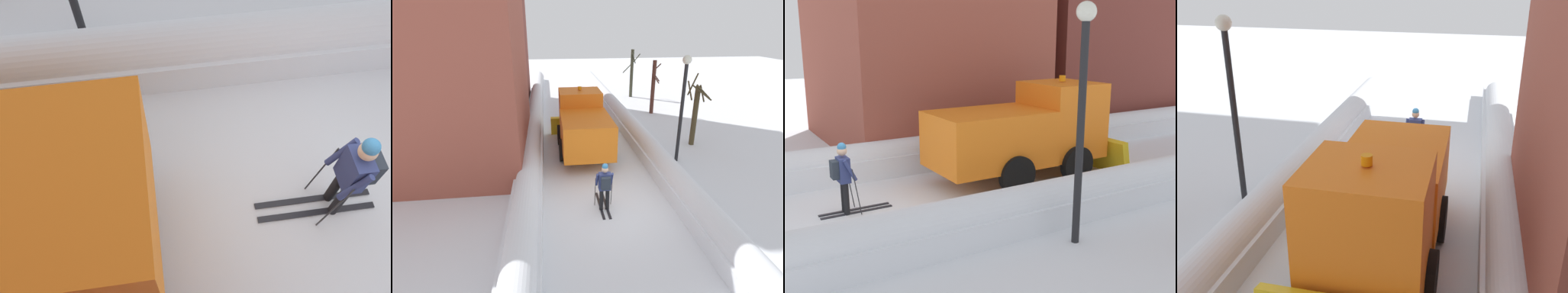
# 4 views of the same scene
# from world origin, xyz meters

# --- Properties ---
(ground_plane) EXTENTS (80.00, 80.00, 0.00)m
(ground_plane) POSITION_xyz_m (0.00, 10.00, 0.00)
(ground_plane) COLOR white
(snowbank_left) EXTENTS (1.10, 36.00, 1.10)m
(snowbank_left) POSITION_xyz_m (-2.89, 10.00, 0.50)
(snowbank_left) COLOR white
(snowbank_left) RESTS_ON ground
(snowbank_right) EXTENTS (1.10, 36.00, 1.03)m
(snowbank_right) POSITION_xyz_m (2.89, 10.00, 0.45)
(snowbank_right) COLOR white
(snowbank_right) RESTS_ON ground
(building_brick_near) EXTENTS (8.80, 7.69, 8.27)m
(building_brick_near) POSITION_xyz_m (-7.45, 5.29, 4.14)
(building_brick_near) COLOR brown
(building_brick_near) RESTS_ON ground
(plow_truck) EXTENTS (3.20, 5.98, 3.12)m
(plow_truck) POSITION_xyz_m (-0.28, 5.63, 1.48)
(plow_truck) COLOR orange
(plow_truck) RESTS_ON ground
(skier) EXTENTS (0.62, 1.80, 1.81)m
(skier) POSITION_xyz_m (-0.16, 0.01, 1.00)
(skier) COLOR black
(skier) RESTS_ON ground
(traffic_light_pole) EXTENTS (0.28, 0.42, 4.66)m
(traffic_light_pole) POSITION_xyz_m (-3.66, 5.80, 3.25)
(traffic_light_pole) COLOR black
(traffic_light_pole) RESTS_ON ground
(street_lamp) EXTENTS (0.40, 0.40, 4.98)m
(street_lamp) POSITION_xyz_m (4.07, 3.76, 3.17)
(street_lamp) COLOR black
(street_lamp) RESTS_ON ground
(bare_tree_near) EXTENTS (1.24, 1.30, 3.81)m
(bare_tree_near) POSITION_xyz_m (5.75, 5.76, 1.81)
(bare_tree_near) COLOR #433822
(bare_tree_near) RESTS_ON ground
(bare_tree_mid) EXTENTS (0.67, 0.90, 3.81)m
(bare_tree_mid) POSITION_xyz_m (5.58, 12.25, 1.96)
(bare_tree_mid) COLOR #4D2B22
(bare_tree_mid) RESTS_ON ground
(bare_tree_far) EXTENTS (1.35, 1.31, 4.12)m
(bare_tree_far) POSITION_xyz_m (5.46, 17.85, 2.13)
(bare_tree_far) COLOR #393A2A
(bare_tree_far) RESTS_ON ground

